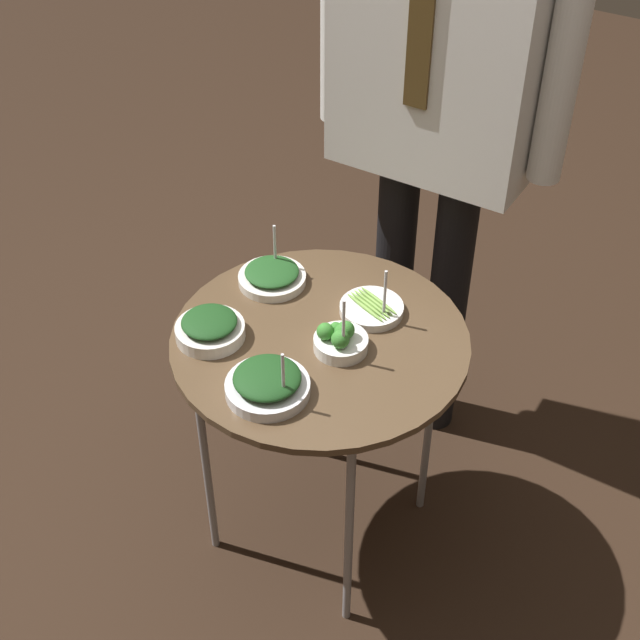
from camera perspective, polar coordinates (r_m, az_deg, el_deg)
The scene contains 8 objects.
ground_plane at distance 2.48m, azimuth -0.00°, elevation -12.90°, with size 8.00×8.00×0.00m, color black.
serving_cart at distance 2.02m, azimuth -0.00°, elevation -2.12°, with size 0.67×0.67×0.68m.
bowl_spinach_near_rim at distance 2.13m, azimuth -3.09°, elevation 2.84°, with size 0.16×0.16×0.13m.
bowl_broccoli_center at distance 1.94m, azimuth 1.29°, elevation -1.25°, with size 0.12×0.12×0.16m.
bowl_spinach_far_rim at distance 1.84m, azimuth -3.35°, elevation -4.09°, with size 0.18×0.18×0.14m.
bowl_asparagus_back_left at distance 2.05m, azimuth 3.33°, elevation 0.76°, with size 0.15×0.15×0.14m.
bowl_spinach_mid_right at distance 1.99m, azimuth -7.06°, elevation -0.52°, with size 0.16×0.16×0.06m.
waiter_figure at distance 2.15m, azimuth 7.72°, elevation 15.40°, with size 0.64×0.24×1.73m.
Camera 1 is at (0.79, -1.27, 1.99)m, focal length 50.00 mm.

